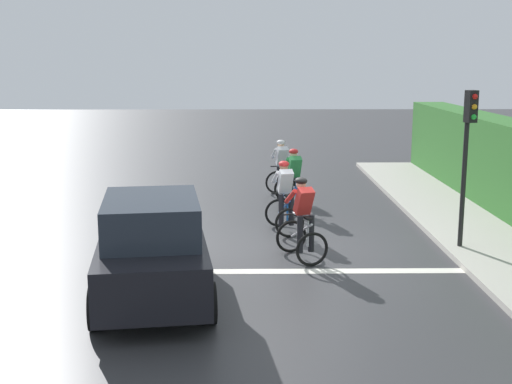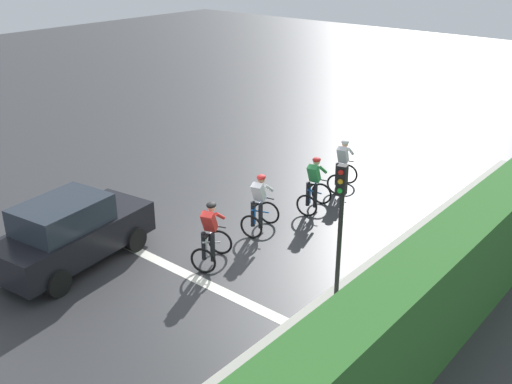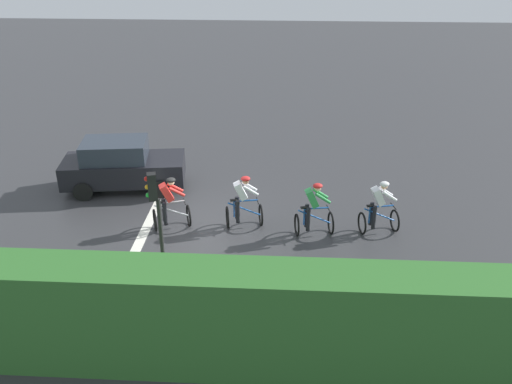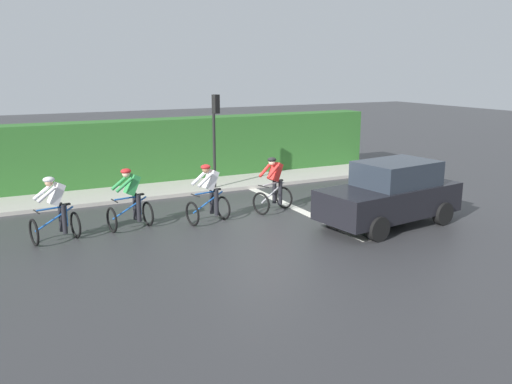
{
  "view_description": "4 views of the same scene",
  "coord_description": "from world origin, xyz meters",
  "views": [
    {
      "loc": [
        -1.02,
        -13.45,
        3.96
      ],
      "look_at": [
        -0.84,
        0.4,
        1.21
      ],
      "focal_mm": 47.35,
      "sensor_mm": 36.0,
      "label": 1
    },
    {
      "loc": [
        9.34,
        -9.8,
        7.59
      ],
      "look_at": [
        -0.12,
        1.48,
        1.27
      ],
      "focal_mm": 41.96,
      "sensor_mm": 36.0,
      "label": 2
    },
    {
      "loc": [
        14.2,
        2.91,
        8.27
      ],
      "look_at": [
        -0.68,
        2.06,
        0.92
      ],
      "focal_mm": 38.05,
      "sensor_mm": 36.0,
      "label": 3
    },
    {
      "loc": [
        -13.58,
        6.93,
        4.24
      ],
      "look_at": [
        -0.61,
        0.45,
        0.84
      ],
      "focal_mm": 37.34,
      "sensor_mm": 36.0,
      "label": 4
    }
  ],
  "objects": [
    {
      "name": "cyclist_lead",
      "position": [
        -0.04,
        5.71,
        0.8
      ],
      "size": [
        0.89,
        1.2,
        1.66
      ],
      "color": "black",
      "rests_on": "ground"
    },
    {
      "name": "traffic_light_near_crossing",
      "position": [
        3.42,
        0.0,
        2.22
      ],
      "size": [
        0.25,
        0.31,
        3.34
      ],
      "color": "black",
      "rests_on": "ground"
    },
    {
      "name": "car_black",
      "position": [
        -2.6,
        -2.67,
        0.87
      ],
      "size": [
        2.29,
        4.29,
        1.76
      ],
      "color": "black",
      "rests_on": "ground"
    },
    {
      "name": "cyclist_mid",
      "position": [
        -0.17,
        1.69,
        0.8
      ],
      "size": [
        0.88,
        1.19,
        1.66
      ],
      "color": "black",
      "rests_on": "ground"
    },
    {
      "name": "stone_wall_low",
      "position": [
        5.37,
        2.0,
        0.35
      ],
      "size": [
        0.44,
        19.02,
        0.7
      ],
      "primitive_type": "cube",
      "color": "gray",
      "rests_on": "ground"
    },
    {
      "name": "cyclist_second",
      "position": [
        0.19,
        3.78,
        0.8
      ],
      "size": [
        0.85,
        1.18,
        1.66
      ],
      "color": "black",
      "rests_on": "ground"
    },
    {
      "name": "hedge_wall",
      "position": [
        5.67,
        2.0,
        1.19
      ],
      "size": [
        1.1,
        19.02,
        2.38
      ],
      "primitive_type": "cube",
      "color": "#2D6628",
      "rests_on": "ground"
    },
    {
      "name": "sidewalk_kerb",
      "position": [
        4.47,
        2.0,
        0.06
      ],
      "size": [
        2.8,
        19.02,
        0.12
      ],
      "primitive_type": "cube",
      "color": "#ADA89E",
      "rests_on": "ground"
    },
    {
      "name": "ground_plane",
      "position": [
        0.0,
        0.0,
        0.0
      ],
      "size": [
        80.0,
        80.0,
        0.0
      ],
      "primitive_type": "plane",
      "color": "#333335"
    },
    {
      "name": "road_marking_stop_line",
      "position": [
        0.0,
        -1.24,
        0.0
      ],
      "size": [
        7.0,
        0.3,
        0.01
      ],
      "primitive_type": "cube",
      "color": "silver",
      "rests_on": "ground"
    },
    {
      "name": "cyclist_fourth",
      "position": [
        0.07,
        -0.48,
        0.8
      ],
      "size": [
        1.0,
        1.24,
        1.66
      ],
      "color": "black",
      "rests_on": "ground"
    }
  ]
}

